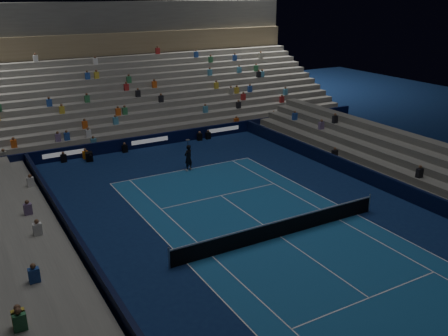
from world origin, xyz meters
TOP-DOWN VIEW (x-y plane):
  - ground at (0.00, 0.00)m, footprint 90.00×90.00m
  - court_surface at (0.00, 0.00)m, footprint 10.97×23.77m
  - sponsor_barrier_far at (0.00, 18.50)m, footprint 44.00×0.25m
  - sponsor_barrier_east at (9.70, 0.00)m, footprint 0.25×37.00m
  - sponsor_barrier_west at (-9.70, 0.00)m, footprint 0.25×37.00m
  - grandstand_main at (0.00, 27.90)m, footprint 44.00×15.20m
  - grandstand_east at (13.17, 0.00)m, footprint 5.00×37.00m
  - grandstand_west at (-13.17, 0.00)m, footprint 5.00×37.00m
  - tennis_net at (0.00, 0.00)m, footprint 12.90×0.10m
  - tennis_player at (0.31, 11.70)m, footprint 0.82×0.68m
  - broadcast_camera at (-5.37, 17.32)m, footprint 0.60×1.02m

SIDE VIEW (x-z plane):
  - ground at x=0.00m, z-range 0.00..0.00m
  - court_surface at x=0.00m, z-range 0.00..0.01m
  - broadcast_camera at x=-5.37m, z-range 0.01..0.69m
  - sponsor_barrier_far at x=0.00m, z-range 0.00..1.00m
  - sponsor_barrier_east at x=9.70m, z-range 0.00..1.00m
  - sponsor_barrier_west at x=-9.70m, z-range 0.00..1.00m
  - tennis_net at x=0.00m, z-range -0.05..1.05m
  - grandstand_east at x=13.17m, z-range -0.33..2.17m
  - grandstand_west at x=-13.17m, z-range -0.33..2.17m
  - tennis_player at x=0.31m, z-range 0.00..1.91m
  - grandstand_main at x=0.00m, z-range -2.22..8.98m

